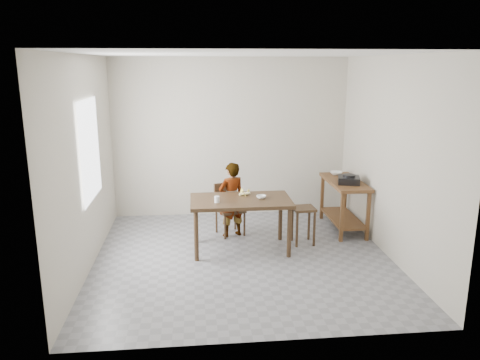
{
  "coord_description": "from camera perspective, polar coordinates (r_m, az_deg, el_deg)",
  "views": [
    {
      "loc": [
        -0.64,
        -5.92,
        2.58
      ],
      "look_at": [
        0.0,
        0.4,
        1.0
      ],
      "focal_mm": 35.0,
      "sensor_mm": 36.0,
      "label": 1
    }
  ],
  "objects": [
    {
      "name": "stool",
      "position": [
        6.96,
        7.7,
        -5.5
      ],
      "size": [
        0.33,
        0.33,
        0.56
      ],
      "primitive_type": null,
      "rotation": [
        0.0,
        0.0,
        0.06
      ],
      "color": "#3B2818",
      "rests_on": "floor"
    },
    {
      "name": "ceiling",
      "position": [
        5.96,
        0.4,
        15.31
      ],
      "size": [
        4.0,
        4.0,
        0.04
      ],
      "primitive_type": "cube",
      "color": "white",
      "rests_on": "wall_back"
    },
    {
      "name": "serving_bowl",
      "position": [
        7.89,
        11.62,
        0.82
      ],
      "size": [
        0.24,
        0.24,
        0.05
      ],
      "primitive_type": "imported",
      "rotation": [
        0.0,
        0.0,
        -0.19
      ],
      "color": "white",
      "rests_on": "prep_counter"
    },
    {
      "name": "wall_front",
      "position": [
        4.14,
        3.37,
        -3.34
      ],
      "size": [
        4.0,
        0.04,
        2.7
      ],
      "primitive_type": "cube",
      "color": "beige",
      "rests_on": "ground"
    },
    {
      "name": "dining_chair",
      "position": [
        7.22,
        -1.2,
        -3.65
      ],
      "size": [
        0.49,
        0.49,
        0.79
      ],
      "primitive_type": null,
      "rotation": [
        0.0,
        0.0,
        0.36
      ],
      "color": "#3B2818",
      "rests_on": "floor"
    },
    {
      "name": "window_pane",
      "position": [
        6.36,
        -17.8,
        3.51
      ],
      "size": [
        0.02,
        1.1,
        1.3
      ],
      "primitive_type": "cube",
      "color": "white",
      "rests_on": "wall_left"
    },
    {
      "name": "floor",
      "position": [
        6.5,
        0.36,
        -9.62
      ],
      "size": [
        4.0,
        4.0,
        0.04
      ],
      "primitive_type": "cube",
      "color": "slate",
      "rests_on": "ground"
    },
    {
      "name": "dining_table",
      "position": [
        6.63,
        0.09,
        -5.45
      ],
      "size": [
        1.4,
        0.8,
        0.75
      ],
      "primitive_type": null,
      "color": "#3B2818",
      "rests_on": "floor"
    },
    {
      "name": "banana",
      "position": [
        6.69,
        0.56,
        -1.64
      ],
      "size": [
        0.2,
        0.15,
        0.06
      ],
      "primitive_type": null,
      "rotation": [
        0.0,
        0.0,
        0.14
      ],
      "color": "yellow",
      "rests_on": "dining_table"
    },
    {
      "name": "child",
      "position": [
        7.1,
        -1.05,
        -2.42
      ],
      "size": [
        0.5,
        0.42,
        1.16
      ],
      "primitive_type": "imported",
      "rotation": [
        0.0,
        0.0,
        3.55
      ],
      "color": "white",
      "rests_on": "floor"
    },
    {
      "name": "prep_counter",
      "position": [
        7.63,
        12.51,
        -2.98
      ],
      "size": [
        0.5,
        1.2,
        0.8
      ],
      "primitive_type": null,
      "color": "brown",
      "rests_on": "floor"
    },
    {
      "name": "wall_left",
      "position": [
        6.21,
        -18.51,
        1.8
      ],
      "size": [
        0.04,
        4.0,
        2.7
      ],
      "primitive_type": "cube",
      "color": "beige",
      "rests_on": "ground"
    },
    {
      "name": "wall_back",
      "position": [
        8.06,
        -1.16,
        5.18
      ],
      "size": [
        4.0,
        0.04,
        2.7
      ],
      "primitive_type": "cube",
      "color": "beige",
      "rests_on": "ground"
    },
    {
      "name": "small_bowl",
      "position": [
        6.56,
        2.59,
        -2.07
      ],
      "size": [
        0.17,
        0.17,
        0.04
      ],
      "primitive_type": "imported",
      "rotation": [
        0.0,
        0.0,
        -0.31
      ],
      "color": "white",
      "rests_on": "dining_table"
    },
    {
      "name": "gas_burner",
      "position": [
        7.35,
        13.12,
        0.0
      ],
      "size": [
        0.4,
        0.4,
        0.11
      ],
      "primitive_type": "cube",
      "rotation": [
        0.0,
        0.0,
        -0.28
      ],
      "color": "black",
      "rests_on": "prep_counter"
    },
    {
      "name": "glass_tumbler",
      "position": [
        6.36,
        -2.82,
        -2.37
      ],
      "size": [
        0.08,
        0.08,
        0.09
      ],
      "primitive_type": "cylinder",
      "rotation": [
        0.0,
        0.0,
        0.1
      ],
      "color": "white",
      "rests_on": "dining_table"
    },
    {
      "name": "wall_right",
      "position": [
        6.61,
        18.09,
        2.54
      ],
      "size": [
        0.04,
        4.0,
        2.7
      ],
      "primitive_type": "cube",
      "color": "beige",
      "rests_on": "ground"
    }
  ]
}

